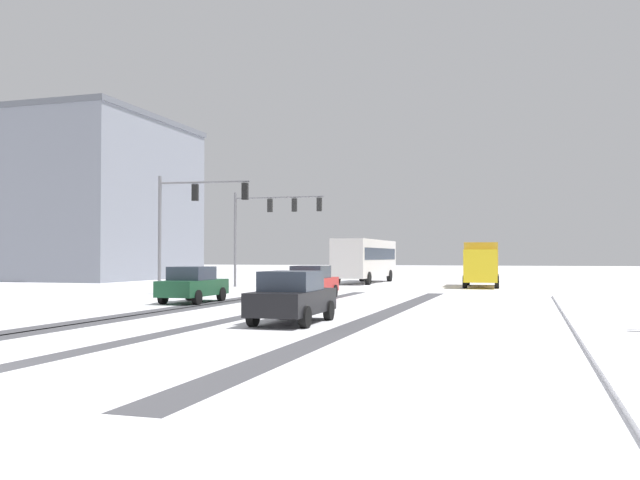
# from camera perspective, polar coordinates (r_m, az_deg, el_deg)

# --- Properties ---
(wheel_track_left_lane) EXTENTS (0.73, 30.44, 0.01)m
(wheel_track_left_lane) POSITION_cam_1_polar(r_m,az_deg,el_deg) (24.77, -5.01, -6.18)
(wheel_track_left_lane) COLOR #4C4C51
(wheel_track_left_lane) RESTS_ON ground
(wheel_track_right_lane) EXTENTS (0.89, 30.44, 0.01)m
(wheel_track_right_lane) POSITION_cam_1_polar(r_m,az_deg,el_deg) (23.48, 5.01, -6.45)
(wheel_track_right_lane) COLOR #4C4C51
(wheel_track_right_lane) RESTS_ON ground
(wheel_track_center) EXTENTS (0.94, 30.44, 0.01)m
(wheel_track_center) POSITION_cam_1_polar(r_m,az_deg,el_deg) (26.29, -12.18, -5.88)
(wheel_track_center) COLOR #4C4C51
(wheel_track_center) RESTS_ON ground
(wheel_track_oncoming) EXTENTS (0.92, 30.44, 0.01)m
(wheel_track_oncoming) POSITION_cam_1_polar(r_m,az_deg,el_deg) (26.67, -13.60, -5.81)
(wheel_track_oncoming) COLOR #4C4C51
(wheel_track_oncoming) RESTS_ON ground
(traffic_signal_near_left) EXTENTS (5.26, 0.74, 6.50)m
(traffic_signal_near_left) POSITION_cam_1_polar(r_m,az_deg,el_deg) (37.33, -10.91, 2.52)
(traffic_signal_near_left) COLOR slate
(traffic_signal_near_left) RESTS_ON ground
(traffic_signal_far_left) EXTENTS (6.43, 0.57, 6.50)m
(traffic_signal_far_left) POSITION_cam_1_polar(r_m,az_deg,el_deg) (46.06, -4.23, 1.99)
(traffic_signal_far_left) COLOR slate
(traffic_signal_far_left) RESTS_ON ground
(car_red_lead) EXTENTS (1.87, 4.12, 1.62)m
(car_red_lead) POSITION_cam_1_polar(r_m,az_deg,el_deg) (33.20, -0.73, -3.57)
(car_red_lead) COLOR red
(car_red_lead) RESTS_ON ground
(car_dark_green_second) EXTENTS (1.92, 4.14, 1.62)m
(car_dark_green_second) POSITION_cam_1_polar(r_m,az_deg,el_deg) (30.84, -10.71, -3.71)
(car_dark_green_second) COLOR #194C2D
(car_dark_green_second) RESTS_ON ground
(car_black_third) EXTENTS (1.88, 4.12, 1.62)m
(car_black_third) POSITION_cam_1_polar(r_m,az_deg,el_deg) (20.90, -2.36, -4.84)
(car_black_third) COLOR black
(car_black_third) RESTS_ON ground
(bus_oncoming) EXTENTS (2.87, 11.06, 3.38)m
(bus_oncoming) POSITION_cam_1_polar(r_m,az_deg,el_deg) (53.39, 3.87, -1.49)
(bus_oncoming) COLOR silver
(bus_oncoming) RESTS_ON ground
(box_truck_delivery) EXTENTS (2.55, 7.49, 3.02)m
(box_truck_delivery) POSITION_cam_1_polar(r_m,az_deg,el_deg) (47.42, 13.49, -1.90)
(box_truck_delivery) COLOR yellow
(box_truck_delivery) RESTS_ON ground
(office_building_far_left_block) EXTENTS (20.63, 17.77, 14.75)m
(office_building_far_left_block) POSITION_cam_1_polar(r_m,az_deg,el_deg) (68.06, -20.81, 3.15)
(office_building_far_left_block) COLOR gray
(office_building_far_left_block) RESTS_ON ground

